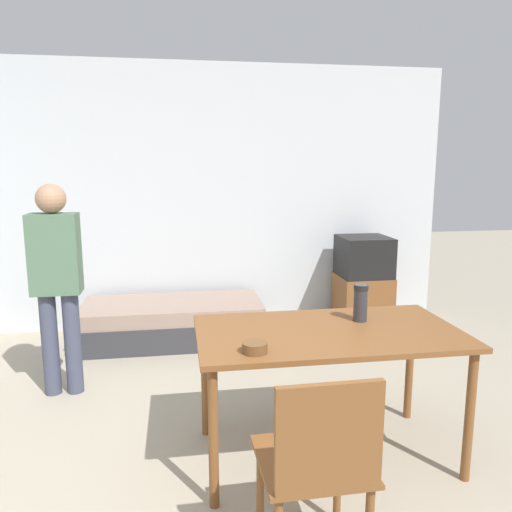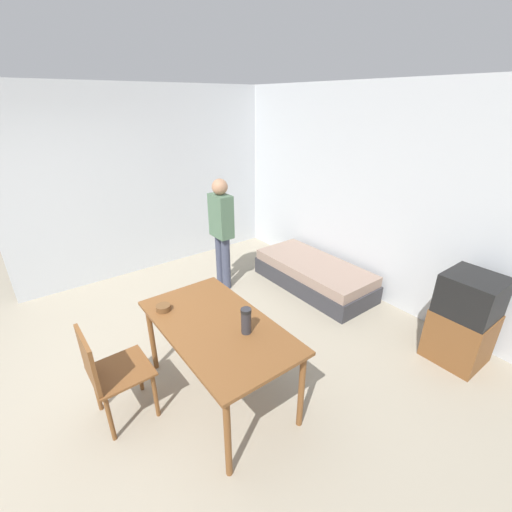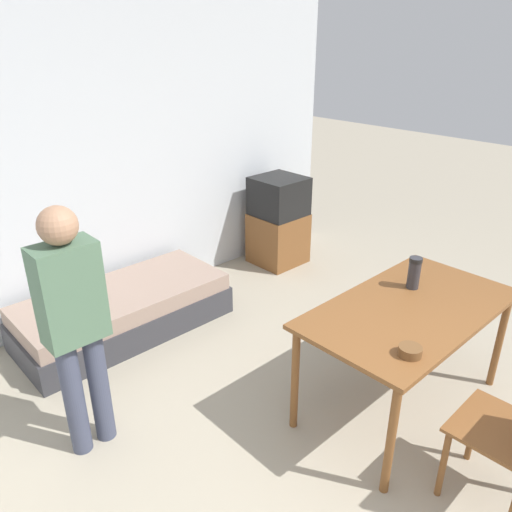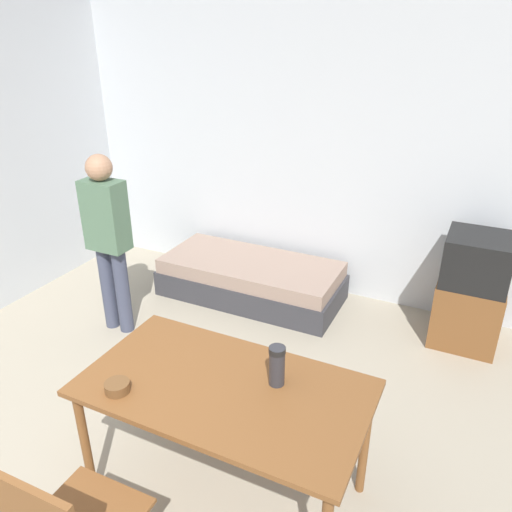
{
  "view_description": "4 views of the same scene",
  "coord_description": "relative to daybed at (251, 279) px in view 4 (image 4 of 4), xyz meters",
  "views": [
    {
      "loc": [
        -0.12,
        -1.73,
        1.69
      ],
      "look_at": [
        0.44,
        1.73,
        1.05
      ],
      "focal_mm": 35.0,
      "sensor_mm": 36.0,
      "label": 1
    },
    {
      "loc": [
        2.79,
        -0.3,
        2.49
      ],
      "look_at": [
        0.02,
        1.79,
        0.89
      ],
      "focal_mm": 24.0,
      "sensor_mm": 36.0,
      "label": 2
    },
    {
      "loc": [
        -1.87,
        -0.47,
        2.36
      ],
      "look_at": [
        0.27,
        1.82,
        0.94
      ],
      "focal_mm": 35.0,
      "sensor_mm": 36.0,
      "label": 3
    },
    {
      "loc": [
        1.75,
        -0.91,
        2.46
      ],
      "look_at": [
        0.47,
        1.74,
        1.09
      ],
      "focal_mm": 35.0,
      "sensor_mm": 36.0,
      "label": 4
    }
  ],
  "objects": [
    {
      "name": "person_standing",
      "position": [
        -0.8,
        -1.02,
        0.71
      ],
      "size": [
        0.34,
        0.21,
        1.56
      ],
      "color": "#3D4256",
      "rests_on": "ground_plane"
    },
    {
      "name": "mate_bowl",
      "position": [
        0.43,
        -2.39,
        0.61
      ],
      "size": [
        0.13,
        0.13,
        0.05
      ],
      "color": "brown",
      "rests_on": "dining_table"
    },
    {
      "name": "thermos_flask",
      "position": [
        1.13,
        -1.99,
        0.71
      ],
      "size": [
        0.09,
        0.09,
        0.22
      ],
      "color": "#2D2D33",
      "rests_on": "dining_table"
    },
    {
      "name": "daybed",
      "position": [
        0.0,
        0.0,
        0.0
      ],
      "size": [
        1.75,
        0.79,
        0.38
      ],
      "color": "#333338",
      "rests_on": "ground_plane"
    },
    {
      "name": "wall_back",
      "position": [
        0.18,
        0.5,
        1.16
      ],
      "size": [
        5.43,
        0.06,
        2.7
      ],
      "color": "silver",
      "rests_on": "ground_plane"
    },
    {
      "name": "dining_table",
      "position": [
        0.9,
        -2.12,
        0.5
      ],
      "size": [
        1.48,
        0.82,
        0.77
      ],
      "color": "brown",
      "rests_on": "ground_plane"
    },
    {
      "name": "tv",
      "position": [
        1.96,
        0.1,
        0.29
      ],
      "size": [
        0.52,
        0.5,
        0.96
      ],
      "color": "brown",
      "rests_on": "ground_plane"
    }
  ]
}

